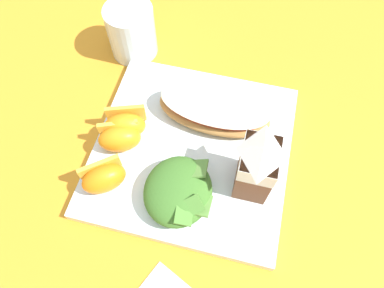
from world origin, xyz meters
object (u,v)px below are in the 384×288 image
at_px(green_salad_pile, 178,191).
at_px(drinking_clear_cup, 132,31).
at_px(milk_carton, 257,164).
at_px(cheesy_pizza_bread, 214,110).
at_px(orange_wedge_rear, 104,177).
at_px(white_plate, 192,150).
at_px(orange_wedge_middle, 120,138).
at_px(orange_wedge_front, 126,122).

height_order(green_salad_pile, drinking_clear_cup, drinking_clear_cup).
bearing_deg(milk_carton, drinking_clear_cup, -130.97).
bearing_deg(cheesy_pizza_bread, orange_wedge_rear, -40.19).
xyz_separation_m(cheesy_pizza_bread, green_salad_pile, (0.14, -0.02, 0.00)).
bearing_deg(green_salad_pile, white_plate, -179.51).
bearing_deg(cheesy_pizza_bread, white_plate, -17.69).
distance_m(white_plate, milk_carton, 0.12).
xyz_separation_m(green_salad_pile, orange_wedge_middle, (-0.06, -0.10, -0.00)).
bearing_deg(orange_wedge_middle, cheesy_pizza_bread, 123.68).
xyz_separation_m(white_plate, orange_wedge_middle, (0.02, -0.10, 0.03)).
xyz_separation_m(cheesy_pizza_bread, orange_wedge_rear, (0.14, -0.12, 0.00)).
bearing_deg(cheesy_pizza_bread, milk_carton, 37.85).
distance_m(milk_carton, orange_wedge_front, 0.20).
distance_m(white_plate, orange_wedge_rear, 0.13).
bearing_deg(orange_wedge_rear, orange_wedge_front, 179.49).
relative_size(orange_wedge_middle, drinking_clear_cup, 0.79).
distance_m(green_salad_pile, drinking_clear_cup, 0.29).
distance_m(orange_wedge_front, drinking_clear_cup, 0.17).
bearing_deg(orange_wedge_rear, cheesy_pizza_bread, 139.81).
bearing_deg(drinking_clear_cup, milk_carton, 49.03).
height_order(cheesy_pizza_bread, milk_carton, milk_carton).
xyz_separation_m(orange_wedge_middle, drinking_clear_cup, (-0.19, -0.05, 0.01)).
xyz_separation_m(green_salad_pile, orange_wedge_rear, (0.01, -0.10, -0.00)).
distance_m(cheesy_pizza_bread, orange_wedge_middle, 0.14).
height_order(cheesy_pizza_bread, orange_wedge_rear, orange_wedge_rear).
bearing_deg(green_salad_pile, orange_wedge_front, -129.70).
bearing_deg(milk_carton, cheesy_pizza_bread, -142.15).
relative_size(white_plate, cheesy_pizza_bread, 1.61).
bearing_deg(white_plate, orange_wedge_middle, -78.75).
height_order(green_salad_pile, orange_wedge_rear, green_salad_pile).
distance_m(milk_carton, orange_wedge_middle, 0.20).
relative_size(white_plate, drinking_clear_cup, 3.19).
distance_m(orange_wedge_middle, orange_wedge_rear, 0.06).
bearing_deg(orange_wedge_middle, milk_carton, 85.95).
height_order(green_salad_pile, orange_wedge_front, green_salad_pile).
xyz_separation_m(white_plate, orange_wedge_front, (-0.01, -0.10, 0.03)).
height_order(cheesy_pizza_bread, drinking_clear_cup, drinking_clear_cup).
xyz_separation_m(white_plate, cheesy_pizza_bread, (-0.06, 0.02, 0.03)).
bearing_deg(orange_wedge_rear, milk_carton, 104.22).
bearing_deg(green_salad_pile, drinking_clear_cup, -149.56).
relative_size(cheesy_pizza_bread, green_salad_pile, 1.74).
xyz_separation_m(orange_wedge_front, drinking_clear_cup, (-0.17, -0.05, 0.01)).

